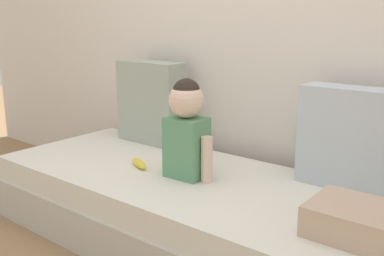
% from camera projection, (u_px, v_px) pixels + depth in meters
% --- Properties ---
extents(ground_plane, '(12.00, 12.00, 0.00)m').
position_uv_depth(ground_plane, '(196.00, 244.00, 2.30)').
color(ground_plane, '#93704C').
extents(back_wall, '(5.48, 0.10, 2.40)m').
position_uv_depth(back_wall, '(261.00, 5.00, 2.45)').
color(back_wall, silver).
rests_on(back_wall, ground).
extents(couch, '(2.28, 0.89, 0.36)m').
position_uv_depth(couch, '(196.00, 212.00, 2.26)').
color(couch, beige).
rests_on(couch, ground).
extents(throw_pillow_left, '(0.44, 0.16, 0.51)m').
position_uv_depth(throw_pillow_left, '(151.00, 102.00, 2.79)').
color(throw_pillow_left, '#99A393').
rests_on(throw_pillow_left, couch).
extents(throw_pillow_right, '(0.46, 0.16, 0.47)m').
position_uv_depth(throw_pillow_right, '(351.00, 139.00, 2.04)').
color(throw_pillow_right, '#B2BCC6').
rests_on(throw_pillow_right, couch).
extents(toddler, '(0.30, 0.17, 0.49)m').
position_uv_depth(toddler, '(186.00, 127.00, 2.17)').
color(toddler, '#568E66').
rests_on(toddler, couch).
extents(banana, '(0.17, 0.11, 0.04)m').
position_uv_depth(banana, '(139.00, 163.00, 2.37)').
color(banana, yellow).
rests_on(banana, couch).
extents(folded_blanket, '(0.40, 0.28, 0.12)m').
position_uv_depth(folded_blanket, '(367.00, 223.00, 1.60)').
color(folded_blanket, tan).
rests_on(folded_blanket, couch).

